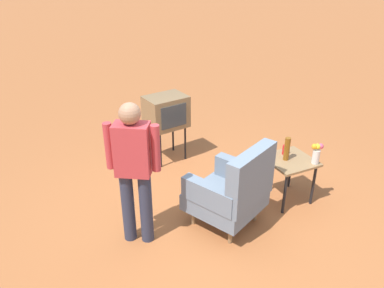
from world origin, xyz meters
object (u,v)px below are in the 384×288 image
side_table (290,165)px  person_standing (134,167)px  bottle_tall_amber (287,149)px  soda_can_red (285,150)px  armchair (233,190)px  flower_vase (317,152)px  tv_on_stand (166,112)px

side_table → person_standing: bearing=-2.9°
bottle_tall_amber → soda_can_red: bearing=-122.2°
armchair → flower_vase: (-1.14, 0.05, 0.24)m
person_standing → flower_vase: 2.23m
soda_can_red → side_table: bearing=81.8°
tv_on_stand → soda_can_red: size_ratio=8.44×
tv_on_stand → soda_can_red: (-1.00, 1.56, -0.13)m
bottle_tall_amber → flower_vase: bearing=139.1°
person_standing → flower_vase: person_standing is taller
side_table → armchair: bearing=9.2°
armchair → bottle_tall_amber: (-0.87, -0.18, 0.25)m
armchair → soda_can_red: size_ratio=8.69×
tv_on_stand → flower_vase: bearing=121.8°
tv_on_stand → flower_vase: tv_on_stand is taller
soda_can_red → flower_vase: bearing=117.9°
armchair → side_table: armchair is taller
soda_can_red → bottle_tall_amber: 0.17m
flower_vase → soda_can_red: bearing=-62.1°
bottle_tall_amber → person_standing: bearing=-2.3°
armchair → person_standing: person_standing is taller
tv_on_stand → bottle_tall_amber: 1.92m
armchair → soda_can_red: (-0.95, -0.30, 0.16)m
side_table → soda_can_red: size_ratio=4.87×
armchair → person_standing: 1.18m
side_table → flower_vase: 0.37m
soda_can_red → flower_vase: (-0.19, 0.36, 0.09)m
armchair → tv_on_stand: size_ratio=1.03×
tv_on_stand → bottle_tall_amber: (-0.92, 1.68, -0.04)m
tv_on_stand → person_standing: 1.91m
person_standing → bottle_tall_amber: person_standing is taller
tv_on_stand → bottle_tall_amber: bearing=118.7°
bottle_tall_amber → flower_vase: size_ratio=1.13×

